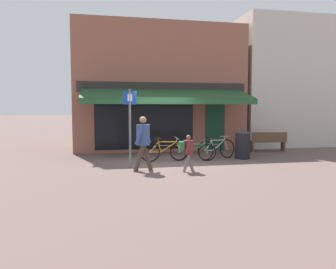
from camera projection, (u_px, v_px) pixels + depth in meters
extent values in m
plane|color=brown|center=(168.00, 163.00, 11.63)|extent=(160.00, 160.00, 0.00)
cube|color=#8E5647|center=(158.00, 88.00, 15.85)|extent=(7.89, 3.00, 5.80)
cube|color=black|center=(145.00, 125.00, 14.33)|extent=(4.34, 0.04, 2.15)
cube|color=#143D28|center=(215.00, 128.00, 15.00)|extent=(0.90, 0.04, 2.10)
cube|color=#282623|center=(164.00, 87.00, 14.37)|extent=(7.50, 0.06, 0.44)
cube|color=#23512D|center=(168.00, 94.00, 13.55)|extent=(7.10, 1.79, 0.50)
cube|color=#23512D|center=(173.00, 102.00, 12.70)|extent=(7.10, 0.03, 0.20)
cube|color=beige|center=(295.00, 84.00, 17.85)|extent=(7.03, 4.00, 6.48)
cylinder|color=#47494F|center=(188.00, 145.00, 12.39)|extent=(2.61, 0.04, 0.04)
cylinder|color=#47494F|center=(155.00, 153.00, 12.16)|extent=(0.04, 0.04, 0.55)
cylinder|color=#47494F|center=(219.00, 151.00, 12.66)|extent=(0.04, 0.04, 0.55)
torus|color=black|center=(180.00, 151.00, 12.11)|extent=(0.74, 0.16, 0.74)
cylinder|color=#9E9EA3|center=(180.00, 151.00, 12.11)|extent=(0.07, 0.07, 0.07)
torus|color=black|center=(150.00, 152.00, 11.81)|extent=(0.74, 0.16, 0.74)
cylinder|color=#9E9EA3|center=(150.00, 152.00, 11.81)|extent=(0.07, 0.07, 0.07)
cylinder|color=orange|center=(169.00, 147.00, 11.97)|extent=(0.62, 0.05, 0.39)
cylinder|color=orange|center=(168.00, 142.00, 11.92)|extent=(0.69, 0.08, 0.05)
cylinder|color=orange|center=(160.00, 147.00, 11.87)|extent=(0.13, 0.08, 0.39)
cylinder|color=orange|center=(155.00, 152.00, 11.86)|extent=(0.39, 0.06, 0.05)
cylinder|color=orange|center=(154.00, 147.00, 11.82)|extent=(0.34, 0.04, 0.39)
cylinder|color=orange|center=(178.00, 146.00, 12.06)|extent=(0.16, 0.08, 0.36)
cylinder|color=#9E9EA3|center=(158.00, 141.00, 11.82)|extent=(0.06, 0.04, 0.11)
cube|color=black|center=(158.00, 139.00, 11.80)|extent=(0.25, 0.12, 0.06)
cylinder|color=#9E9EA3|center=(177.00, 140.00, 12.01)|extent=(0.03, 0.04, 0.14)
cylinder|color=#9E9EA3|center=(177.00, 138.00, 11.99)|extent=(0.06, 0.52, 0.07)
torus|color=black|center=(207.00, 152.00, 12.03)|extent=(0.66, 0.33, 0.65)
cylinder|color=#9E9EA3|center=(207.00, 152.00, 12.03)|extent=(0.09, 0.09, 0.08)
torus|color=black|center=(179.00, 152.00, 12.15)|extent=(0.66, 0.33, 0.65)
cylinder|color=#9E9EA3|center=(179.00, 152.00, 12.15)|extent=(0.09, 0.09, 0.08)
cylinder|color=#23703D|center=(196.00, 149.00, 12.04)|extent=(0.55, 0.26, 0.35)
cylinder|color=#23703D|center=(195.00, 144.00, 12.01)|extent=(0.62, 0.23, 0.05)
cylinder|color=#23703D|center=(188.00, 148.00, 12.07)|extent=(0.13, 0.06, 0.34)
cylinder|color=#23703D|center=(184.00, 152.00, 12.13)|extent=(0.36, 0.15, 0.05)
cylinder|color=#23703D|center=(183.00, 148.00, 12.09)|extent=(0.30, 0.17, 0.34)
cylinder|color=#23703D|center=(206.00, 148.00, 12.00)|extent=(0.16, 0.04, 0.31)
cylinder|color=#9E9EA3|center=(186.00, 142.00, 12.03)|extent=(0.06, 0.03, 0.11)
cube|color=black|center=(186.00, 141.00, 12.02)|extent=(0.26, 0.18, 0.06)
cylinder|color=#9E9EA3|center=(204.00, 143.00, 11.96)|extent=(0.04, 0.05, 0.14)
cylinder|color=#9E9EA3|center=(204.00, 141.00, 11.94)|extent=(0.19, 0.50, 0.10)
torus|color=black|center=(227.00, 149.00, 12.79)|extent=(0.73, 0.35, 0.74)
cylinder|color=#9E9EA3|center=(227.00, 149.00, 12.79)|extent=(0.09, 0.09, 0.07)
torus|color=black|center=(206.00, 150.00, 12.24)|extent=(0.73, 0.35, 0.74)
cylinder|color=#9E9EA3|center=(206.00, 150.00, 12.24)|extent=(0.09, 0.09, 0.07)
cylinder|color=#BCB7B2|center=(219.00, 145.00, 12.58)|extent=(0.56, 0.26, 0.39)
cylinder|color=#BCB7B2|center=(218.00, 140.00, 12.56)|extent=(0.63, 0.25, 0.05)
cylinder|color=#BCB7B2|center=(212.00, 145.00, 12.41)|extent=(0.12, 0.04, 0.39)
cylinder|color=#BCB7B2|center=(210.00, 150.00, 12.33)|extent=(0.36, 0.16, 0.05)
cylinder|color=#BCB7B2|center=(209.00, 145.00, 12.31)|extent=(0.30, 0.17, 0.38)
cylinder|color=#BCB7B2|center=(226.00, 144.00, 12.76)|extent=(0.16, 0.05, 0.36)
cylinder|color=#9E9EA3|center=(211.00, 139.00, 12.38)|extent=(0.06, 0.03, 0.11)
cube|color=black|center=(211.00, 137.00, 12.37)|extent=(0.26, 0.18, 0.06)
cylinder|color=#9E9EA3|center=(224.00, 138.00, 12.73)|extent=(0.04, 0.04, 0.14)
cylinder|color=#9E9EA3|center=(224.00, 136.00, 12.73)|extent=(0.20, 0.50, 0.07)
cylinder|color=#47382D|center=(147.00, 158.00, 10.27)|extent=(0.38, 0.20, 0.85)
cylinder|color=#47382D|center=(139.00, 159.00, 10.04)|extent=(0.38, 0.20, 0.85)
cylinder|color=#334C7F|center=(143.00, 135.00, 10.09)|extent=(0.49, 0.49, 0.64)
sphere|color=#A87A5B|center=(143.00, 120.00, 10.05)|extent=(0.21, 0.21, 0.21)
cylinder|color=#334C7F|center=(139.00, 136.00, 9.85)|extent=(0.31, 0.15, 0.58)
cylinder|color=#334C7F|center=(146.00, 134.00, 10.33)|extent=(0.31, 0.15, 0.58)
cylinder|color=slate|center=(190.00, 162.00, 10.18)|extent=(0.25, 0.10, 0.57)
cylinder|color=slate|center=(186.00, 163.00, 9.99)|extent=(0.25, 0.10, 0.57)
cylinder|color=maroon|center=(188.00, 147.00, 10.04)|extent=(0.30, 0.30, 0.43)
sphere|color=brown|center=(188.00, 137.00, 10.02)|extent=(0.14, 0.14, 0.14)
cylinder|color=maroon|center=(188.00, 148.00, 9.87)|extent=(0.22, 0.13, 0.39)
cylinder|color=maroon|center=(189.00, 147.00, 10.22)|extent=(0.22, 0.13, 0.39)
cube|color=#23663D|center=(182.00, 146.00, 10.00)|extent=(0.15, 0.25, 0.26)
cylinder|color=black|center=(243.00, 146.00, 12.60)|extent=(0.57, 0.57, 0.99)
cone|color=#33353A|center=(243.00, 132.00, 12.56)|extent=(0.58, 0.58, 0.11)
cylinder|color=slate|center=(130.00, 129.00, 10.66)|extent=(0.07, 0.07, 2.57)
cube|color=#14429E|center=(130.00, 98.00, 10.57)|extent=(0.44, 0.02, 0.44)
cube|color=white|center=(130.00, 98.00, 10.56)|extent=(0.14, 0.01, 0.22)
cube|color=brown|center=(268.00, 141.00, 14.75)|extent=(1.64, 0.64, 0.06)
cube|color=brown|center=(269.00, 137.00, 14.54)|extent=(1.59, 0.26, 0.40)
cube|color=brown|center=(252.00, 146.00, 14.72)|extent=(0.12, 0.36, 0.45)
cube|color=brown|center=(283.00, 146.00, 14.82)|extent=(0.12, 0.36, 0.45)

